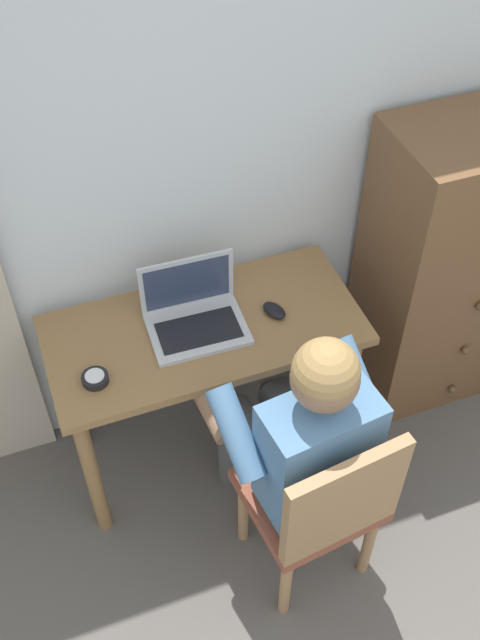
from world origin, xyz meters
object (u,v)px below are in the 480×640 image
at_px(dresser, 448,267).
at_px(laptop, 194,313).
at_px(chair, 321,502).
at_px(desk, 205,351).
at_px(desk_clock, 95,378).
at_px(computer_mouse, 275,310).
at_px(person_seated, 297,430).

relative_size(dresser, laptop, 3.71).
height_order(chair, laptop, laptop).
distance_m(desk, desk_clock, 0.45).
relative_size(chair, desk_clock, 9.71).
bearing_deg(computer_mouse, chair, -118.46).
height_order(desk, person_seated, person_seated).
bearing_deg(dresser, person_seated, -149.46).
xyz_separation_m(dresser, laptop, (-1.08, -0.03, 0.15)).
relative_size(desk, chair, 1.29).
bearing_deg(chair, laptop, 106.79).
relative_size(laptop, computer_mouse, 3.49).
xyz_separation_m(desk, person_seated, (0.16, -0.47, 0.05)).
relative_size(dresser, desk_clock, 14.36).
relative_size(chair, laptop, 2.50).
xyz_separation_m(dresser, person_seated, (-0.89, -0.53, 0.02)).
bearing_deg(chair, computer_mouse, 82.55).
distance_m(chair, person_seated, 0.26).
bearing_deg(dresser, desk_clock, -173.71).
relative_size(chair, person_seated, 0.73).
distance_m(desk, laptop, 0.18).
height_order(laptop, desk_clock, laptop).
height_order(chair, computer_mouse, chair).
distance_m(chair, laptop, 0.78).
bearing_deg(desk, computer_mouse, -5.49).
xyz_separation_m(laptop, computer_mouse, (0.29, -0.05, -0.04)).
height_order(dresser, desk_clock, dresser).
relative_size(person_seated, computer_mouse, 11.92).
distance_m(desk, computer_mouse, 0.30).
distance_m(desk, person_seated, 0.50).
bearing_deg(laptop, dresser, 1.40).
bearing_deg(computer_mouse, laptop, 148.44).
distance_m(dresser, person_seated, 1.03).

